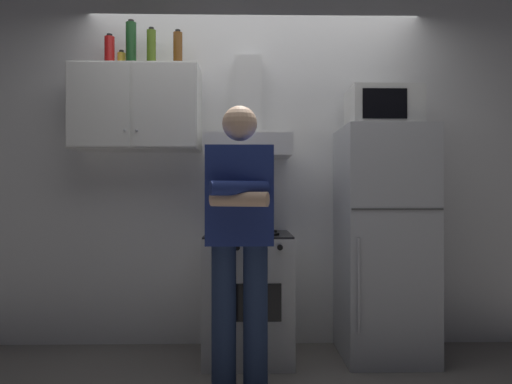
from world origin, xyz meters
TOP-DOWN VIEW (x-y plane):
  - ground_plane at (0.00, 0.00)m, footprint 7.00×7.00m
  - back_wall_tiled at (0.00, 0.60)m, footprint 4.80×0.10m
  - upper_cabinet at (-0.85, 0.37)m, footprint 0.90×0.37m
  - stove_oven at (-0.05, 0.25)m, footprint 0.60×0.62m
  - range_hood at (-0.05, 0.38)m, footprint 0.60×0.44m
  - refrigerator at (0.90, 0.25)m, footprint 0.60×0.62m
  - microwave at (0.90, 0.27)m, footprint 0.48×0.37m
  - person_standing at (-0.10, -0.36)m, footprint 0.38×0.33m
  - bottle_beer_brown at (-0.56, 0.37)m, footprint 0.07×0.07m
  - bottle_soda_red at (-1.05, 0.40)m, footprint 0.07×0.07m
  - bottle_spice_jar at (-0.97, 0.41)m, footprint 0.06×0.06m
  - bottle_olive_oil at (-0.74, 0.34)m, footprint 0.06×0.06m
  - bottle_wine_green at (-0.89, 0.37)m, footprint 0.07×0.07m

SIDE VIEW (x-z plane):
  - ground_plane at x=0.00m, z-range 0.00..0.00m
  - stove_oven at x=-0.05m, z-range 0.00..0.87m
  - refrigerator at x=0.90m, z-range 0.00..1.60m
  - person_standing at x=-0.10m, z-range 0.08..1.72m
  - back_wall_tiled at x=0.00m, z-range 0.00..2.70m
  - range_hood at x=-0.05m, z-range 1.22..1.97m
  - microwave at x=0.90m, z-range 1.60..1.88m
  - upper_cabinet at x=-0.85m, z-range 1.45..2.05m
  - bottle_spice_jar at x=-0.97m, z-range 2.04..2.17m
  - bottle_soda_red at x=-1.05m, z-range 2.04..2.29m
  - bottle_beer_brown at x=-0.56m, z-range 2.04..2.31m
  - bottle_olive_oil at x=-0.74m, z-range 2.04..2.32m
  - bottle_wine_green at x=-0.89m, z-range 2.04..2.38m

